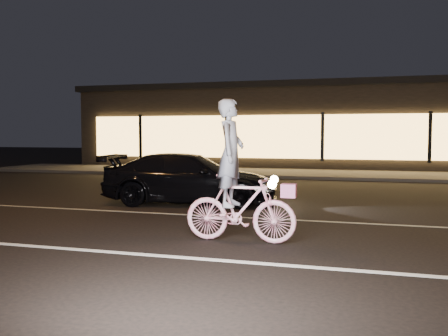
% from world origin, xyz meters
% --- Properties ---
extents(ground, '(90.00, 90.00, 0.00)m').
position_xyz_m(ground, '(0.00, 0.00, 0.00)').
color(ground, black).
rests_on(ground, ground).
extents(lane_stripe_near, '(60.00, 0.12, 0.01)m').
position_xyz_m(lane_stripe_near, '(0.00, -1.50, 0.00)').
color(lane_stripe_near, silver).
rests_on(lane_stripe_near, ground).
extents(lane_stripe_far, '(60.00, 0.10, 0.01)m').
position_xyz_m(lane_stripe_far, '(0.00, 2.00, 0.00)').
color(lane_stripe_far, gray).
rests_on(lane_stripe_far, ground).
extents(sidewalk, '(30.00, 4.00, 0.12)m').
position_xyz_m(sidewalk, '(0.00, 13.00, 0.06)').
color(sidewalk, '#383533').
rests_on(sidewalk, ground).
extents(storefront, '(25.40, 8.42, 4.20)m').
position_xyz_m(storefront, '(0.00, 18.97, 2.15)').
color(storefront, black).
rests_on(storefront, ground).
extents(cyclist, '(1.84, 0.63, 2.31)m').
position_xyz_m(cyclist, '(0.08, -0.27, 0.82)').
color(cyclist, '#FF4F84').
rests_on(cyclist, ground).
extents(sedan, '(4.55, 2.38, 1.26)m').
position_xyz_m(sedan, '(-2.19, 3.64, 0.63)').
color(sedan, black).
rests_on(sedan, ground).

